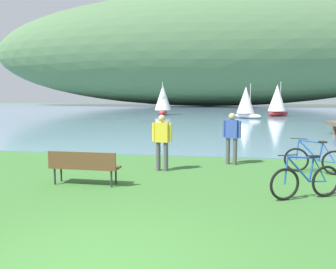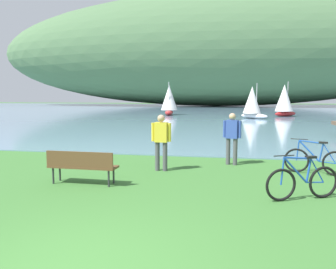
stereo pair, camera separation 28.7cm
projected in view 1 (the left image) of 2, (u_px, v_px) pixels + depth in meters
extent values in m
cube|color=#6B8EA8|center=(211.00, 110.00, 52.07)|extent=(180.00, 80.00, 0.04)
ellipsoid|color=#4C7047|center=(208.00, 51.00, 72.81)|extent=(97.60, 28.00, 23.66)
cube|color=brown|center=(85.00, 167.00, 8.76)|extent=(1.81, 0.52, 0.05)
cube|color=brown|center=(81.00, 160.00, 8.53)|extent=(1.80, 0.09, 0.40)
cylinder|color=#2D2D33|center=(61.00, 173.00, 9.09)|extent=(0.05, 0.05, 0.45)
cylinder|color=#2D2D33|center=(116.00, 175.00, 8.82)|extent=(0.05, 0.05, 0.45)
cylinder|color=#2D2D33|center=(55.00, 176.00, 8.76)|extent=(0.05, 0.05, 0.45)
cylinder|color=#2D2D33|center=(111.00, 178.00, 8.49)|extent=(0.05, 0.05, 0.45)
torus|color=black|center=(285.00, 184.00, 7.41)|extent=(0.68, 0.34, 0.72)
torus|color=black|center=(326.00, 181.00, 7.67)|extent=(0.68, 0.34, 0.72)
cylinder|color=#1E4CB2|center=(299.00, 169.00, 7.46)|extent=(0.57, 0.28, 0.61)
cylinder|color=#1E4CB2|center=(301.00, 157.00, 7.44)|extent=(0.62, 0.30, 0.09)
cylinder|color=#1E4CB2|center=(312.00, 170.00, 7.54)|extent=(0.13, 0.09, 0.54)
cylinder|color=#1E4CB2|center=(318.00, 181.00, 7.62)|extent=(0.40, 0.20, 0.05)
cylinder|color=#1E4CB2|center=(320.00, 170.00, 7.60)|extent=(0.35, 0.17, 0.56)
cylinder|color=#1E4CB2|center=(286.00, 171.00, 7.38)|extent=(0.09, 0.07, 0.60)
cube|color=black|center=(314.00, 157.00, 7.52)|extent=(0.26, 0.19, 0.05)
cylinder|color=black|center=(288.00, 155.00, 7.35)|extent=(0.45, 0.21, 0.02)
torus|color=black|center=(296.00, 160.00, 10.25)|extent=(0.70, 0.28, 0.72)
torus|color=black|center=(335.00, 163.00, 9.78)|extent=(0.70, 0.28, 0.72)
cylinder|color=#1E4CB2|center=(309.00, 150.00, 10.06)|extent=(0.59, 0.23, 0.61)
cylinder|color=#1E4CB2|center=(311.00, 142.00, 10.02)|extent=(0.64, 0.24, 0.09)
cylinder|color=#1E4CB2|center=(321.00, 152.00, 9.92)|extent=(0.13, 0.08, 0.54)
cylinder|color=#1E4CB2|center=(327.00, 162.00, 9.87)|extent=(0.42, 0.16, 0.05)
cylinder|color=#1E4CB2|center=(329.00, 153.00, 9.83)|extent=(0.36, 0.14, 0.56)
cylinder|color=#1E4CB2|center=(298.00, 150.00, 10.21)|extent=(0.09, 0.06, 0.60)
cube|color=black|center=(323.00, 142.00, 9.87)|extent=(0.26, 0.17, 0.05)
cylinder|color=black|center=(299.00, 139.00, 10.16)|extent=(0.46, 0.17, 0.02)
cylinder|color=#4C4C51|center=(228.00, 151.00, 11.36)|extent=(0.14, 0.14, 0.88)
cylinder|color=#4C4C51|center=(235.00, 152.00, 11.26)|extent=(0.14, 0.14, 0.88)
cube|color=#334CA5|center=(232.00, 129.00, 11.22)|extent=(0.43, 0.32, 0.60)
sphere|color=tan|center=(232.00, 116.00, 11.18)|extent=(0.22, 0.22, 0.22)
cylinder|color=#334CA5|center=(224.00, 129.00, 11.33)|extent=(0.09, 0.09, 0.56)
cylinder|color=#334CA5|center=(240.00, 129.00, 11.12)|extent=(0.09, 0.09, 0.56)
cylinder|color=#4C4C51|center=(158.00, 156.00, 10.37)|extent=(0.14, 0.14, 0.88)
cylinder|color=#4C4C51|center=(166.00, 157.00, 10.32)|extent=(0.14, 0.14, 0.88)
cube|color=yellow|center=(162.00, 132.00, 10.26)|extent=(0.39, 0.24, 0.60)
sphere|color=tan|center=(162.00, 118.00, 10.22)|extent=(0.22, 0.22, 0.22)
cylinder|color=yellow|center=(154.00, 132.00, 10.32)|extent=(0.09, 0.09, 0.56)
cylinder|color=yellow|center=(170.00, 132.00, 10.21)|extent=(0.09, 0.09, 0.56)
ellipsoid|color=#B22323|center=(163.00, 113.00, 39.58)|extent=(1.24, 3.31, 0.57)
cylinder|color=#B2B2B2|center=(163.00, 96.00, 39.11)|extent=(0.08, 0.08, 3.24)
cone|color=white|center=(163.00, 97.00, 39.68)|extent=(2.11, 2.11, 2.91)
ellipsoid|color=#B22323|center=(278.00, 114.00, 37.39)|extent=(2.96, 2.83, 0.56)
cylinder|color=#B2B2B2|center=(280.00, 96.00, 37.32)|extent=(0.08, 0.08, 3.20)
cone|color=white|center=(277.00, 98.00, 37.03)|extent=(2.68, 2.68, 2.88)
ellipsoid|color=white|center=(248.00, 116.00, 33.64)|extent=(2.86, 2.37, 0.51)
cylinder|color=#B2B2B2|center=(250.00, 98.00, 33.28)|extent=(0.07, 0.07, 2.92)
cone|color=white|center=(246.00, 100.00, 33.65)|extent=(2.42, 2.42, 2.63)
cylinder|color=brown|center=(335.00, 131.00, 19.39)|extent=(0.20, 0.20, 0.60)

